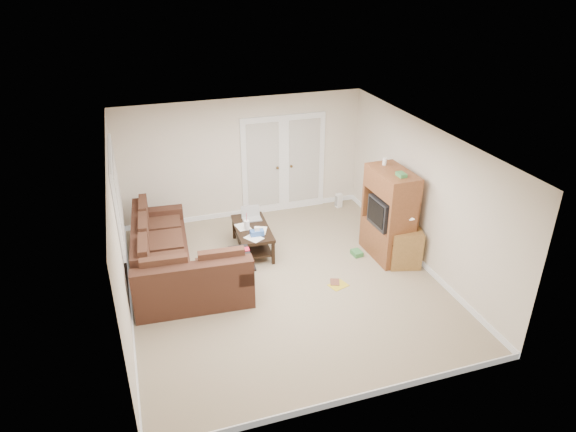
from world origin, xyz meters
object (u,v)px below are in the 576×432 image
object	(u,v)px
sectional_sofa	(174,263)
coffee_table	(253,237)
side_cabinet	(404,243)
tv_armoire	(389,214)

from	to	relation	value
sectional_sofa	coffee_table	world-z (taller)	sectional_sofa
coffee_table	side_cabinet	size ratio (longest dim) A/B	1.09
tv_armoire	sectional_sofa	bearing A→B (deg)	173.45
sectional_sofa	tv_armoire	xyz separation A→B (m)	(3.78, -0.33, 0.50)
sectional_sofa	tv_armoire	distance (m)	3.83
coffee_table	tv_armoire	size ratio (longest dim) A/B	0.69
sectional_sofa	side_cabinet	xyz separation A→B (m)	(3.93, -0.70, 0.07)
coffee_table	sectional_sofa	bearing A→B (deg)	-155.84
sectional_sofa	side_cabinet	bearing A→B (deg)	-6.35
coffee_table	tv_armoire	distance (m)	2.52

